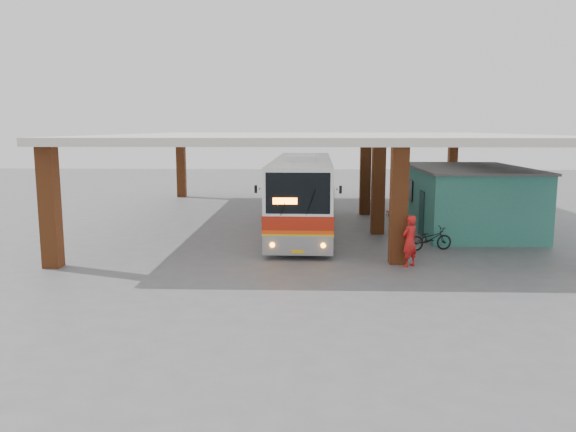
# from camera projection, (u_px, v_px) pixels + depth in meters

# --- Properties ---
(ground) EXTENTS (90.00, 90.00, 0.00)m
(ground) POSITION_uv_depth(u_px,v_px,m) (315.00, 246.00, 23.90)
(ground) COLOR #515154
(ground) RESTS_ON ground
(brick_columns) EXTENTS (20.10, 21.60, 4.35)m
(brick_columns) POSITION_uv_depth(u_px,v_px,m) (342.00, 184.00, 28.46)
(brick_columns) COLOR brown
(brick_columns) RESTS_ON ground
(canopy_roof) EXTENTS (21.00, 23.00, 0.30)m
(canopy_roof) POSITION_uv_depth(u_px,v_px,m) (323.00, 137.00, 29.61)
(canopy_roof) COLOR beige
(canopy_roof) RESTS_ON brick_columns
(shop_building) EXTENTS (5.20, 8.20, 3.11)m
(shop_building) POSITION_uv_depth(u_px,v_px,m) (468.00, 199.00, 27.36)
(shop_building) COLOR #2E736D
(shop_building) RESTS_ON ground
(coach_bus) EXTENTS (2.95, 12.93, 3.75)m
(coach_bus) POSITION_uv_depth(u_px,v_px,m) (303.00, 193.00, 27.15)
(coach_bus) COLOR white
(coach_bus) RESTS_ON ground
(motorcycle) EXTENTS (1.96, 1.05, 0.98)m
(motorcycle) POSITION_uv_depth(u_px,v_px,m) (430.00, 239.00, 22.97)
(motorcycle) COLOR black
(motorcycle) RESTS_ON ground
(pedestrian) EXTENTS (0.82, 0.78, 1.88)m
(pedestrian) POSITION_uv_depth(u_px,v_px,m) (410.00, 241.00, 20.20)
(pedestrian) COLOR red
(pedestrian) RESTS_ON ground
(red_chair) EXTENTS (0.50, 0.50, 0.85)m
(red_chair) POSITION_uv_depth(u_px,v_px,m) (393.00, 209.00, 32.10)
(red_chair) COLOR #B31813
(red_chair) RESTS_ON ground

